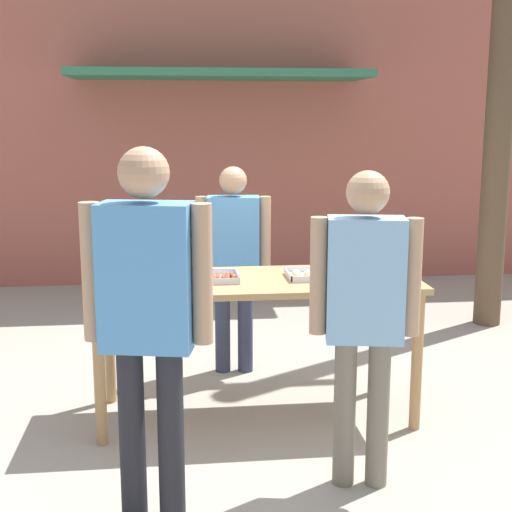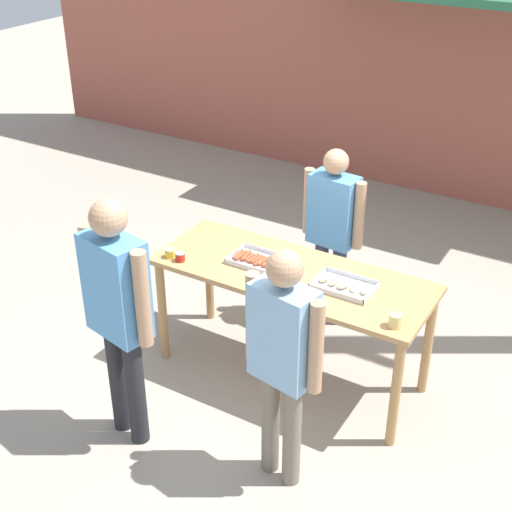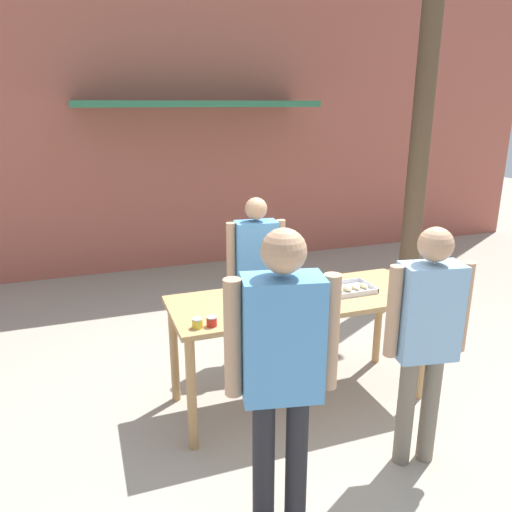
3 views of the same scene
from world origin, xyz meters
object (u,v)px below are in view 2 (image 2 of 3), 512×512
Objects in this scene: beer_cup at (395,320)px; person_customer_holding_hotdog at (118,304)px; food_tray_sausages at (256,260)px; condiment_jar_ketchup at (180,257)px; condiment_jar_mustard at (170,253)px; person_customer_with_cup at (283,350)px; food_tray_buns at (343,285)px; person_server_behind_table at (333,223)px.

person_customer_holding_hotdog is at bearing -149.86° from beer_cup.
condiment_jar_ketchup is (-0.50, -0.28, 0.02)m from food_tray_sausages.
condiment_jar_mustard is 1.80m from beer_cup.
person_customer_with_cup reaches higher than condiment_jar_mustard.
person_customer_with_cup is (1.10, 0.20, -0.08)m from person_customer_holding_hotdog.
food_tray_sausages is at bearing 167.54° from beer_cup.
condiment_jar_ketchup is at bearing -167.14° from food_tray_buns.
food_tray_sausages is 0.72m from food_tray_buns.
person_customer_with_cup is at bearing -26.90° from condiment_jar_mustard.
person_customer_with_cup reaches higher than condiment_jar_ketchup.
person_customer_with_cup reaches higher than food_tray_sausages.
condiment_jar_ketchup is 0.05× the size of person_server_behind_table.
food_tray_sausages is at bearing 29.43° from condiment_jar_ketchup.
condiment_jar_mustard is 0.05× the size of person_server_behind_table.
food_tray_buns is 0.96m from person_customer_with_cup.
person_customer_with_cup reaches higher than beer_cup.
person_customer_holding_hotdog is (0.16, -0.88, 0.13)m from condiment_jar_ketchup.
food_tray_buns is at bearing -0.21° from food_tray_sausages.
condiment_jar_ketchup is 0.04× the size of person_customer_with_cup.
beer_cup is (1.21, -0.27, 0.03)m from food_tray_sausages.
condiment_jar_mustard is 0.04× the size of person_customer_with_cup.
person_customer_with_cup is at bearing -87.27° from food_tray_buns.
beer_cup is at bearing 0.22° from condiment_jar_mustard.
condiment_jar_mustard is (-1.31, -0.27, 0.01)m from food_tray_buns.
person_server_behind_table is 0.94× the size of person_customer_with_cup.
condiment_jar_mustard is 1.53m from person_customer_with_cup.
condiment_jar_mustard reaches higher than food_tray_buns.
person_customer_holding_hotdog reaches higher than person_customer_with_cup.
food_tray_sausages is 0.57m from condiment_jar_ketchup.
food_tray_sausages is at bearing -94.28° from person_customer_holding_hotdog.
food_tray_buns is (0.72, -0.00, 0.00)m from food_tray_sausages.
person_customer_holding_hotdog reaches higher than person_server_behind_table.
food_tray_buns is 0.56m from beer_cup.
food_tray_sausages is 0.21× the size of person_customer_holding_hotdog.
condiment_jar_mustard reaches higher than food_tray_sausages.
condiment_jar_ketchup is 1.70m from beer_cup.
condiment_jar_ketchup reaches higher than food_tray_buns.
beer_cup is at bearing 0.42° from condiment_jar_ketchup.
person_server_behind_table reaches higher than condiment_jar_mustard.
condiment_jar_ketchup is 1.43m from person_customer_with_cup.
condiment_jar_ketchup is (-1.21, -0.28, 0.01)m from food_tray_buns.
person_customer_with_cup is at bearing -28.52° from condiment_jar_ketchup.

